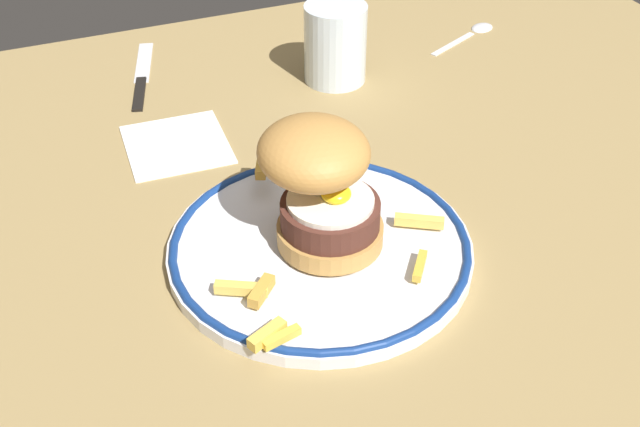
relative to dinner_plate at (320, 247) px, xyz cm
name	(u,v)px	position (x,y,z in cm)	size (l,w,h in cm)	color
ground_plane	(370,246)	(5.70, 1.39, -2.84)	(119.05, 104.94, 4.00)	olive
dinner_plate	(320,247)	(0.00, 0.00, 0.00)	(27.26, 27.26, 1.60)	silver
burger	(322,185)	(0.37, 0.36, 6.44)	(11.01, 11.71, 11.23)	#B88642
fries_pile	(307,236)	(-1.22, 0.09, 1.59)	(21.97, 23.61, 2.87)	#ECB950
water_glass	(335,49)	(14.42, 29.95, 3.19)	(7.54, 7.54, 9.49)	silver
knife	(141,79)	(-7.84, 38.55, -0.58)	(6.33, 17.73, 0.70)	black
spoon	(476,29)	(37.85, 35.09, -0.48)	(12.78, 7.15, 0.90)	silver
napkin	(177,144)	(-7.44, 22.62, -0.64)	(10.69, 11.34, 0.40)	white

